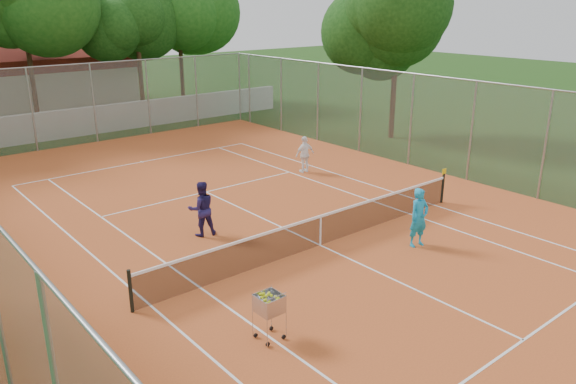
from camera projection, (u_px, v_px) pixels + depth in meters
ground at (320, 246)px, 16.64m from camera, size 120.00×120.00×0.00m
court_pad at (320, 246)px, 16.64m from camera, size 18.00×34.00×0.02m
court_lines at (320, 245)px, 16.63m from camera, size 10.98×23.78×0.01m
tennis_net at (320, 230)px, 16.48m from camera, size 11.88×0.10×0.98m
perimeter_fence at (321, 182)px, 16.00m from camera, size 18.00×34.00×4.00m
boundary_wall at (82, 122)px, 30.28m from camera, size 26.00×0.30×1.50m
tropical_trees at (53, 38)px, 31.11m from camera, size 29.00×19.00×10.00m
player_near at (419, 218)px, 16.35m from camera, size 0.70×0.52×1.77m
player_far_left at (202, 209)px, 17.11m from camera, size 0.98×0.86×1.73m
player_far_right at (305, 154)px, 23.59m from camera, size 0.94×0.45×1.55m
ball_hopper at (269, 315)px, 11.84m from camera, size 0.70×0.70×1.15m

